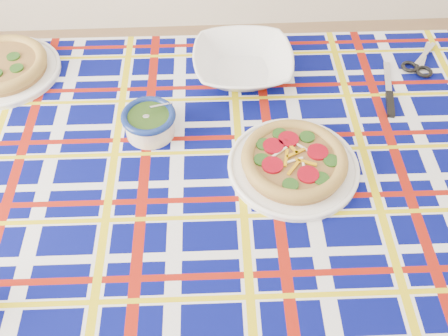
{
  "coord_description": "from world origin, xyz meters",
  "views": [
    {
      "loc": [
        0.19,
        -0.69,
        1.82
      ],
      "look_at": [
        0.23,
        0.11,
        0.86
      ],
      "focal_mm": 40.0,
      "sensor_mm": 36.0,
      "label": 1
    }
  ],
  "objects_px": {
    "dining_table": "(209,188)",
    "serving_bowl": "(243,64)",
    "main_focaccia_plate": "(294,160)",
    "pesto_bowl": "(149,121)"
  },
  "relations": [
    {
      "from": "main_focaccia_plate",
      "to": "serving_bowl",
      "type": "xyz_separation_m",
      "value": [
        -0.1,
        0.38,
        0.0
      ]
    },
    {
      "from": "dining_table",
      "to": "main_focaccia_plate",
      "type": "height_order",
      "value": "main_focaccia_plate"
    },
    {
      "from": "dining_table",
      "to": "serving_bowl",
      "type": "bearing_deg",
      "value": 73.52
    },
    {
      "from": "dining_table",
      "to": "pesto_bowl",
      "type": "distance_m",
      "value": 0.24
    },
    {
      "from": "pesto_bowl",
      "to": "main_focaccia_plate",
      "type": "bearing_deg",
      "value": -21.87
    },
    {
      "from": "pesto_bowl",
      "to": "serving_bowl",
      "type": "distance_m",
      "value": 0.36
    },
    {
      "from": "main_focaccia_plate",
      "to": "serving_bowl",
      "type": "relative_size",
      "value": 1.15
    },
    {
      "from": "dining_table",
      "to": "serving_bowl",
      "type": "height_order",
      "value": "serving_bowl"
    },
    {
      "from": "main_focaccia_plate",
      "to": "pesto_bowl",
      "type": "height_order",
      "value": "pesto_bowl"
    },
    {
      "from": "pesto_bowl",
      "to": "serving_bowl",
      "type": "bearing_deg",
      "value": 41.25
    }
  ]
}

